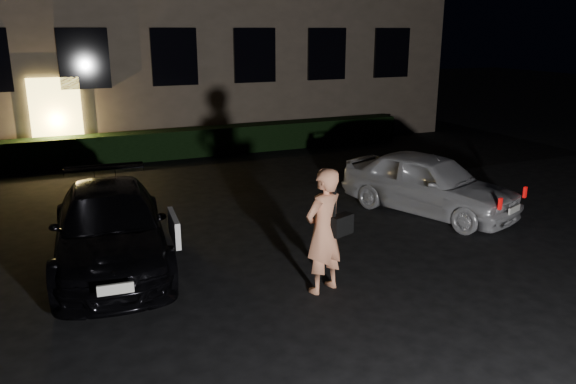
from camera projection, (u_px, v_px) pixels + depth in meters
name	position (u px, v px, depth m)	size (l,w,h in m)	color
ground	(350.00, 300.00, 8.21)	(80.00, 80.00, 0.00)	black
hedge	(182.00, 143.00, 17.34)	(15.00, 0.70, 0.85)	black
sedan	(110.00, 227.00, 9.34)	(2.15, 4.58, 1.28)	black
hatch	(429.00, 183.00, 11.96)	(2.84, 4.13, 1.31)	silver
man	(324.00, 231.00, 8.25)	(0.88, 0.67, 1.91)	#E28D66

